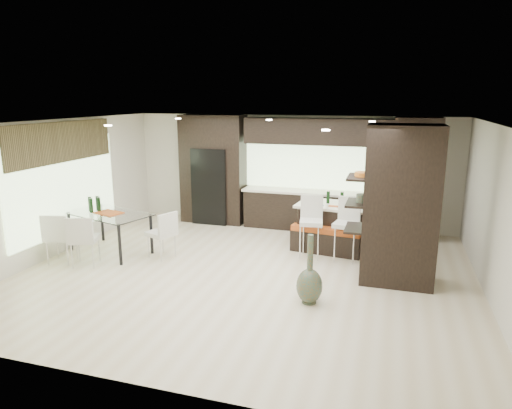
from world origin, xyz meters
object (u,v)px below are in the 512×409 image
(dining_table, at_px, (110,233))
(bench, at_px, (327,239))
(floor_vase, at_px, (310,269))
(chair_end, at_px, (161,236))
(chair_near, at_px, (85,242))
(chair_far, at_px, (61,240))
(kitchen_island, at_px, (349,227))
(stool_left, at_px, (311,233))
(stool_right, at_px, (382,239))
(stool_mid, at_px, (345,236))

(dining_table, bearing_deg, bench, 33.97)
(floor_vase, height_order, chair_end, floor_vase)
(dining_table, bearing_deg, chair_near, -72.95)
(bench, xyz_separation_m, dining_table, (-4.28, -1.30, 0.13))
(bench, bearing_deg, chair_far, -148.74)
(kitchen_island, bearing_deg, chair_far, -148.38)
(chair_far, bearing_deg, chair_end, 11.91)
(dining_table, relative_size, chair_near, 1.88)
(bench, relative_size, dining_table, 0.84)
(stool_left, xyz_separation_m, floor_vase, (0.35, -2.07, 0.06))
(dining_table, height_order, chair_near, chair_near)
(stool_right, xyz_separation_m, chair_end, (-4.19, -0.88, -0.07))
(chair_far, bearing_deg, stool_left, 6.99)
(stool_right, xyz_separation_m, chair_near, (-5.36, -1.69, -0.05))
(chair_near, height_order, chair_end, chair_near)
(chair_end, bearing_deg, kitchen_island, -43.42)
(stool_right, bearing_deg, bench, 140.08)
(stool_mid, height_order, stool_right, stool_right)
(kitchen_island, height_order, floor_vase, floor_vase)
(kitchen_island, xyz_separation_m, chair_near, (-4.68, -2.48, -0.00))
(chair_end, bearing_deg, dining_table, 111.03)
(stool_left, bearing_deg, dining_table, -176.64)
(stool_mid, relative_size, chair_end, 1.15)
(stool_mid, distance_m, dining_table, 4.76)
(chair_near, bearing_deg, floor_vase, -23.76)
(bench, xyz_separation_m, chair_near, (-4.28, -2.11, 0.18))
(stool_left, height_order, chair_near, stool_left)
(bench, bearing_deg, kitchen_island, 50.58)
(dining_table, height_order, chair_end, chair_end)
(stool_mid, xyz_separation_m, chair_end, (-3.51, -0.88, -0.06))
(bench, bearing_deg, dining_table, -155.50)
(chair_end, bearing_deg, floor_vase, -89.45)
(stool_left, xyz_separation_m, stool_mid, (0.68, -0.00, 0.00))
(dining_table, relative_size, chair_far, 1.87)
(stool_right, xyz_separation_m, bench, (-1.08, 0.42, -0.23))
(stool_mid, xyz_separation_m, stool_right, (0.68, -0.00, 0.00))
(stool_mid, distance_m, chair_far, 5.48)
(kitchen_island, relative_size, chair_near, 2.42)
(stool_right, distance_m, floor_vase, 2.30)
(dining_table, xyz_separation_m, chair_far, (-0.53, -0.81, 0.05))
(stool_mid, bearing_deg, stool_right, 9.69)
(kitchen_island, relative_size, stool_right, 2.19)
(stool_right, relative_size, bench, 0.70)
(stool_mid, relative_size, stool_right, 0.99)
(stool_mid, height_order, chair_end, stool_mid)
(kitchen_island, distance_m, chair_end, 3.89)
(stool_left, height_order, chair_end, stool_left)
(stool_right, bearing_deg, chair_far, 177.30)
(kitchen_island, relative_size, floor_vase, 1.99)
(floor_vase, distance_m, chair_near, 4.37)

